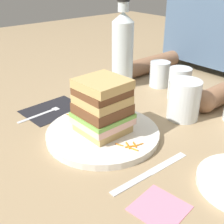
# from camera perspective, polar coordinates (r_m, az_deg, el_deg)

# --- Properties ---
(ground_plane) EXTENTS (3.00, 3.00, 0.00)m
(ground_plane) POSITION_cam_1_polar(r_m,az_deg,el_deg) (0.69, -0.87, -5.35)
(ground_plane) COLOR #9E8460
(main_plate) EXTENTS (0.27, 0.27, 0.02)m
(main_plate) POSITION_cam_1_polar(r_m,az_deg,el_deg) (0.69, -1.90, -4.24)
(main_plate) COLOR white
(main_plate) RESTS_ON ground_plane
(sandwich) EXTENTS (0.11, 0.12, 0.13)m
(sandwich) POSITION_cam_1_polar(r_m,az_deg,el_deg) (0.66, -1.96, 1.04)
(sandwich) COLOR tan
(sandwich) RESTS_ON main_plate
(carrot_shred_0) EXTENTS (0.02, 0.02, 0.00)m
(carrot_shred_0) POSITION_cam_1_polar(r_m,az_deg,el_deg) (0.75, -4.75, -1.01)
(carrot_shred_0) COLOR orange
(carrot_shred_0) RESTS_ON main_plate
(carrot_shred_1) EXTENTS (0.01, 0.03, 0.00)m
(carrot_shred_1) POSITION_cam_1_polar(r_m,az_deg,el_deg) (0.77, -7.27, -0.53)
(carrot_shred_1) COLOR orange
(carrot_shred_1) RESTS_ON main_plate
(carrot_shred_2) EXTENTS (0.03, 0.01, 0.00)m
(carrot_shred_2) POSITION_cam_1_polar(r_m,az_deg,el_deg) (0.76, -7.92, -0.70)
(carrot_shred_2) COLOR orange
(carrot_shred_2) RESTS_ON main_plate
(carrot_shred_3) EXTENTS (0.01, 0.02, 0.00)m
(carrot_shred_3) POSITION_cam_1_polar(r_m,az_deg,el_deg) (0.76, -5.75, -0.57)
(carrot_shred_3) COLOR orange
(carrot_shred_3) RESTS_ON main_plate
(carrot_shred_4) EXTENTS (0.02, 0.01, 0.00)m
(carrot_shred_4) POSITION_cam_1_polar(r_m,az_deg,el_deg) (0.77, -7.62, -0.43)
(carrot_shred_4) COLOR orange
(carrot_shred_4) RESTS_ON main_plate
(carrot_shred_5) EXTENTS (0.02, 0.01, 0.00)m
(carrot_shred_5) POSITION_cam_1_polar(r_m,az_deg,el_deg) (0.63, 3.15, -6.56)
(carrot_shred_5) COLOR orange
(carrot_shred_5) RESTS_ON main_plate
(carrot_shred_6) EXTENTS (0.02, 0.01, 0.00)m
(carrot_shred_6) POSITION_cam_1_polar(r_m,az_deg,el_deg) (0.62, 3.94, -7.29)
(carrot_shred_6) COLOR orange
(carrot_shred_6) RESTS_ON main_plate
(carrot_shred_7) EXTENTS (0.01, 0.03, 0.00)m
(carrot_shred_7) POSITION_cam_1_polar(r_m,az_deg,el_deg) (0.64, 5.14, -6.42)
(carrot_shred_7) COLOR orange
(carrot_shred_7) RESTS_ON main_plate
(carrot_shred_8) EXTENTS (0.02, 0.01, 0.00)m
(carrot_shred_8) POSITION_cam_1_polar(r_m,az_deg,el_deg) (0.64, 4.49, -6.40)
(carrot_shred_8) COLOR orange
(carrot_shred_8) RESTS_ON main_plate
(carrot_shred_9) EXTENTS (0.01, 0.02, 0.00)m
(carrot_shred_9) POSITION_cam_1_polar(r_m,az_deg,el_deg) (0.63, 3.62, -6.66)
(carrot_shred_9) COLOR orange
(carrot_shred_9) RESTS_ON main_plate
(carrot_shred_10) EXTENTS (0.02, 0.01, 0.00)m
(carrot_shred_10) POSITION_cam_1_polar(r_m,az_deg,el_deg) (0.64, 1.44, -6.42)
(carrot_shred_10) COLOR orange
(carrot_shred_10) RESTS_ON main_plate
(napkin_dark) EXTENTS (0.13, 0.17, 0.00)m
(napkin_dark) POSITION_cam_1_polar(r_m,az_deg,el_deg) (0.84, -11.39, 0.47)
(napkin_dark) COLOR black
(napkin_dark) RESTS_ON ground_plane
(fork) EXTENTS (0.03, 0.17, 0.00)m
(fork) POSITION_cam_1_polar(r_m,az_deg,el_deg) (0.83, -12.68, 0.18)
(fork) COLOR silver
(fork) RESTS_ON napkin_dark
(knife) EXTENTS (0.02, 0.20, 0.00)m
(knife) POSITION_cam_1_polar(r_m,az_deg,el_deg) (0.59, 7.19, -11.78)
(knife) COLOR silver
(knife) RESTS_ON ground_plane
(juice_glass) EXTENTS (0.08, 0.08, 0.10)m
(juice_glass) POSITION_cam_1_polar(r_m,az_deg,el_deg) (0.78, 13.84, 1.93)
(juice_glass) COLOR white
(juice_glass) RESTS_ON ground_plane
(water_bottle) EXTENTS (0.07, 0.07, 0.28)m
(water_bottle) POSITION_cam_1_polar(r_m,az_deg,el_deg) (0.96, 2.08, 12.30)
(water_bottle) COLOR silver
(water_bottle) RESTS_ON ground_plane
(empty_tumbler_1) EXTENTS (0.07, 0.07, 0.10)m
(empty_tumbler_1) POSITION_cam_1_polar(r_m,az_deg,el_deg) (0.90, 13.02, 5.42)
(empty_tumbler_1) COLOR silver
(empty_tumbler_1) RESTS_ON ground_plane
(empty_tumbler_2) EXTENTS (0.07, 0.07, 0.08)m
(empty_tumbler_2) POSITION_cam_1_polar(r_m,az_deg,el_deg) (0.99, 9.30, 7.33)
(empty_tumbler_2) COLOR silver
(empty_tumbler_2) RESTS_ON ground_plane
(napkin_pink) EXTENTS (0.09, 0.09, 0.00)m
(napkin_pink) POSITION_cam_1_polar(r_m,az_deg,el_deg) (0.52, 9.28, -18.01)
(napkin_pink) COLOR pink
(napkin_pink) RESTS_ON ground_plane
(diner_across) EXTENTS (0.44, 0.45, 0.51)m
(diner_across) POSITION_cam_1_polar(r_m,az_deg,el_deg) (1.13, 21.06, 17.77)
(diner_across) COLOR #936647
(diner_across) RESTS_ON ground_plane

